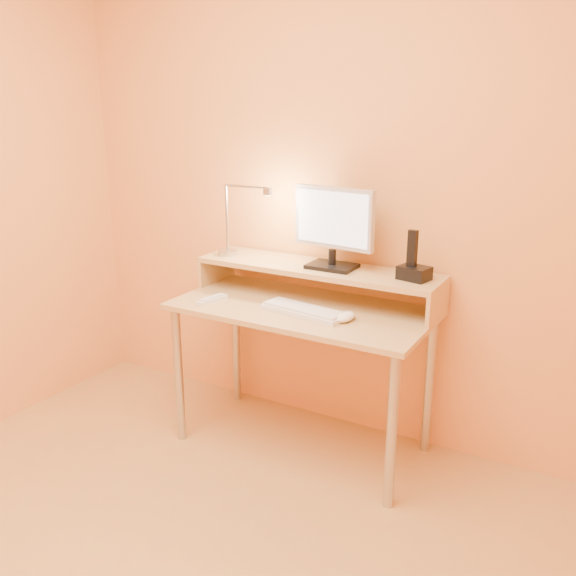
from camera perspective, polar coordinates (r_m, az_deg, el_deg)
The scene contains 25 objects.
wall_back at distance 3.00m, azimuth 4.33°, elevation 9.62°, with size 3.00×0.04×2.50m, color #F28F51.
desk_leg_fl at distance 3.08m, azimuth -10.13°, elevation -7.96°, with size 0.04×0.04×0.69m, color #AFAFB0.
desk_leg_fr at distance 2.58m, azimuth 9.61°, elevation -13.07°, with size 0.04×0.04×0.69m, color #AFAFB0.
desk_leg_bl at distance 3.44m, azimuth -4.84°, elevation -5.00°, with size 0.04×0.04×0.69m, color #AFAFB0.
desk_leg_br at distance 3.01m, azimuth 12.97°, elevation -8.75°, with size 0.04×0.04×0.69m, color #AFAFB0.
desk_lower at distance 2.85m, azimuth 1.32°, elevation -1.97°, with size 1.20×0.60×0.03m, color tan.
shelf_riser_left at distance 3.25m, azimuth -6.62°, elevation 1.79°, with size 0.02×0.30×0.14m, color tan.
shelf_riser_right at distance 2.75m, azimuth 13.76°, elevation -1.42°, with size 0.02×0.30×0.14m, color tan.
desk_shelf at distance 2.93m, azimuth 2.73°, elevation 1.83°, with size 1.20×0.30×0.03m, color tan.
monitor_foot at distance 2.89m, azimuth 4.10°, elevation 2.04°, with size 0.22×0.16×0.02m, color black.
monitor_neck at distance 2.88m, azimuth 4.12°, elevation 2.88°, with size 0.04×0.04×0.07m, color black.
monitor_panel at distance 2.85m, azimuth 4.29°, elevation 6.54°, with size 0.41×0.04×0.28m, color #BBBAC1.
monitor_back at distance 2.87m, azimuth 4.49°, elevation 6.61°, with size 0.37×0.01×0.24m, color black.
monitor_screen at distance 2.83m, azimuth 4.13°, elevation 6.48°, with size 0.37×0.00×0.24m, color white.
lamp_base at distance 3.15m, azimuth -5.61°, elevation 3.30°, with size 0.10×0.10×0.03m, color #AFAFB0.
lamp_post at distance 3.11m, azimuth -5.70°, elevation 6.48°, with size 0.01×0.01×0.33m, color #AFAFB0.
lamp_arm at distance 3.02m, azimuth -3.90°, elevation 9.37°, with size 0.01×0.01×0.24m, color #AFAFB0.
lamp_head at distance 2.95m, azimuth -1.93°, elevation 8.95°, with size 0.04×0.04×0.03m, color #AFAFB0.
lamp_bulb at distance 2.96m, azimuth -1.92°, elevation 8.65°, with size 0.03×0.03×0.00m, color #FFEAC6.
phone_dock at distance 2.74m, azimuth 11.65°, elevation 1.37°, with size 0.13×0.10×0.06m, color black.
phone_handset at distance 2.72m, azimuth 11.48°, elevation 3.65°, with size 0.04×0.03×0.16m, color black.
phone_led at distance 2.68m, azimuth 12.21°, elevation 0.99°, with size 0.01×0.00×0.04m, color blue.
keyboard at distance 2.74m, azimuth 1.47°, elevation -2.21°, with size 0.40×0.13×0.02m, color white.
mouse at distance 2.66m, azimuth 5.34°, elevation -2.67°, with size 0.07×0.12×0.04m, color white.
remote_control at distance 2.93m, azimuth -7.08°, elevation -1.09°, with size 0.04×0.17×0.02m, color white.
Camera 1 is at (1.27, -1.19, 1.63)m, focal length 38.27 mm.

